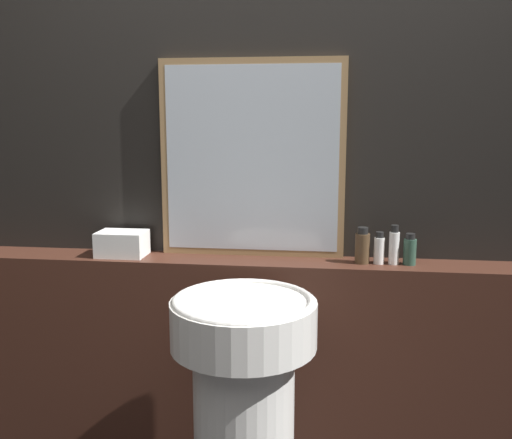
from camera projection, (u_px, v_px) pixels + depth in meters
name	position (u px, v px, depth m)	size (l,w,h in m)	color
wall_back	(275.00, 183.00, 2.24)	(8.00, 0.06, 2.50)	black
vanity_counter	(271.00, 380.00, 2.24)	(2.64, 0.19, 0.97)	#422319
pedestal_sink	(244.00, 419.00, 1.84)	(0.46, 0.46, 0.95)	white
mirror	(252.00, 159.00, 2.18)	(0.71, 0.03, 0.75)	#937047
towel_stack	(122.00, 244.00, 2.22)	(0.18, 0.13, 0.10)	white
shampoo_bottle	(362.00, 247.00, 2.11)	(0.05, 0.05, 0.14)	#4C3823
conditioner_bottle	(379.00, 249.00, 2.10)	(0.04, 0.04, 0.12)	white
lotion_bottle	(394.00, 246.00, 2.09)	(0.04, 0.04, 0.15)	white
body_wash_bottle	(410.00, 250.00, 2.09)	(0.05, 0.05, 0.12)	#2D4C3D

